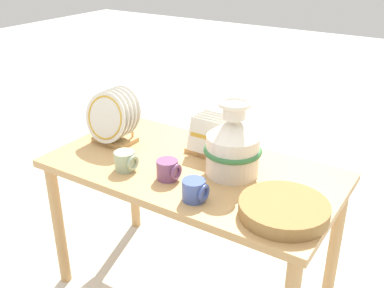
% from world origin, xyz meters
% --- Properties ---
extents(display_table, '(1.30, 0.68, 0.71)m').
position_xyz_m(display_table, '(0.00, 0.00, 0.62)').
color(display_table, tan).
rests_on(display_table, ground_plane).
extents(ceramic_vase, '(0.25, 0.25, 0.33)m').
position_xyz_m(ceramic_vase, '(0.18, 0.04, 0.85)').
color(ceramic_vase, silver).
rests_on(ceramic_vase, display_table).
extents(dish_rack_round_plates, '(0.25, 0.19, 0.27)m').
position_xyz_m(dish_rack_round_plates, '(-0.47, 0.01, 0.83)').
color(dish_rack_round_plates, tan).
rests_on(dish_rack_round_plates, display_table).
extents(dish_rack_square_plates, '(0.20, 0.16, 0.18)m').
position_xyz_m(dish_rack_square_plates, '(-0.01, 0.17, 0.77)').
color(dish_rack_square_plates, tan).
rests_on(dish_rack_square_plates, display_table).
extents(wicker_charger_stack, '(0.33, 0.33, 0.05)m').
position_xyz_m(wicker_charger_stack, '(0.49, -0.15, 0.74)').
color(wicker_charger_stack, olive).
rests_on(wicker_charger_stack, display_table).
extents(mug_cobalt_glaze, '(0.10, 0.09, 0.08)m').
position_xyz_m(mug_cobalt_glaze, '(0.16, -0.23, 0.75)').
color(mug_cobalt_glaze, '#42569E').
rests_on(mug_cobalt_glaze, display_table).
extents(mug_sage_glaze, '(0.10, 0.09, 0.08)m').
position_xyz_m(mug_sage_glaze, '(-0.23, -0.18, 0.75)').
color(mug_sage_glaze, '#9EB28E').
rests_on(mug_sage_glaze, display_table).
extents(mug_plum_glaze, '(0.10, 0.09, 0.08)m').
position_xyz_m(mug_plum_glaze, '(-0.02, -0.15, 0.75)').
color(mug_plum_glaze, '#7A4770').
rests_on(mug_plum_glaze, display_table).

